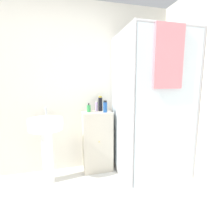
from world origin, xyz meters
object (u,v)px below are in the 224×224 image
Objects in this scene: shampoo_bottle_tall_black at (100,104)px; lotion_bottle_white at (96,106)px; sink at (47,136)px; shampoo_bottle_blue at (105,107)px; soap_dispenser at (89,108)px.

lotion_bottle_white is at bearing 172.08° from shampoo_bottle_tall_black.
shampoo_bottle_tall_black is at bearing 16.26° from sink.
sink is 5.91× the size of shampoo_bottle_blue.
lotion_bottle_white is at bearing 126.69° from shampoo_bottle_blue.
soap_dispenser is 0.13m from lotion_bottle_white.
soap_dispenser reaches higher than sink.
shampoo_bottle_blue is 1.03× the size of lotion_bottle_white.
soap_dispenser is 0.25m from shampoo_bottle_blue.
sink is 4.46× the size of shampoo_bottle_tall_black.
sink is at bearing -162.85° from soap_dispenser.
lotion_bottle_white is (0.12, 0.05, 0.02)m from soap_dispenser.
shampoo_bottle_blue is (0.23, -0.09, 0.03)m from soap_dispenser.
sink is at bearing -161.86° from lotion_bottle_white.
sink is 7.58× the size of soap_dispenser.
shampoo_bottle_tall_black is 0.07m from lotion_bottle_white.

